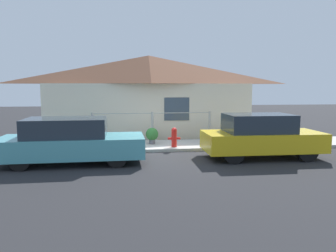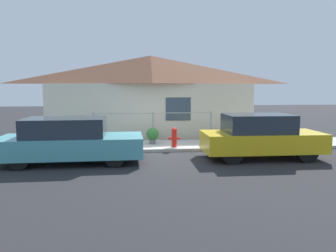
{
  "view_description": "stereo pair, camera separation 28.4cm",
  "coord_description": "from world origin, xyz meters",
  "px_view_note": "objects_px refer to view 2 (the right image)",
  "views": [
    {
      "loc": [
        -1.07,
        -11.36,
        2.29
      ],
      "look_at": [
        0.44,
        0.3,
        0.9
      ],
      "focal_mm": 35.0,
      "sensor_mm": 36.0,
      "label": 1
    },
    {
      "loc": [
        -0.79,
        -11.4,
        2.29
      ],
      "look_at": [
        0.44,
        0.3,
        0.9
      ],
      "focal_mm": 35.0,
      "sensor_mm": 36.0,
      "label": 2
    }
  ],
  "objects_px": {
    "car_right": "(261,137)",
    "potted_plant_by_fence": "(81,137)",
    "car_left": "(70,141)",
    "fire_hydrant": "(174,137)",
    "potted_plant_near_hydrant": "(153,135)"
  },
  "relations": [
    {
      "from": "car_right",
      "to": "potted_plant_by_fence",
      "type": "height_order",
      "value": "car_right"
    },
    {
      "from": "car_left",
      "to": "potted_plant_near_hydrant",
      "type": "distance_m",
      "value": 3.65
    },
    {
      "from": "car_left",
      "to": "potted_plant_by_fence",
      "type": "xyz_separation_m",
      "value": [
        -0.07,
        2.54,
        -0.28
      ]
    },
    {
      "from": "car_right",
      "to": "potted_plant_by_fence",
      "type": "xyz_separation_m",
      "value": [
        -6.08,
        2.53,
        -0.31
      ]
    },
    {
      "from": "car_left",
      "to": "potted_plant_by_fence",
      "type": "height_order",
      "value": "car_left"
    },
    {
      "from": "car_right",
      "to": "potted_plant_by_fence",
      "type": "relative_size",
      "value": 7.16
    },
    {
      "from": "car_left",
      "to": "potted_plant_near_hydrant",
      "type": "relative_size",
      "value": 6.84
    },
    {
      "from": "car_left",
      "to": "fire_hydrant",
      "type": "height_order",
      "value": "car_left"
    },
    {
      "from": "car_right",
      "to": "fire_hydrant",
      "type": "distance_m",
      "value": 3.13
    },
    {
      "from": "car_left",
      "to": "car_right",
      "type": "xyz_separation_m",
      "value": [
        6.01,
        0.0,
        0.03
      ]
    },
    {
      "from": "car_right",
      "to": "potted_plant_near_hydrant",
      "type": "relative_size",
      "value": 6.06
    },
    {
      "from": "fire_hydrant",
      "to": "potted_plant_by_fence",
      "type": "height_order",
      "value": "fire_hydrant"
    },
    {
      "from": "car_left",
      "to": "car_right",
      "type": "height_order",
      "value": "car_right"
    },
    {
      "from": "car_left",
      "to": "fire_hydrant",
      "type": "xyz_separation_m",
      "value": [
        3.41,
        1.74,
        -0.2
      ]
    },
    {
      "from": "car_right",
      "to": "potted_plant_near_hydrant",
      "type": "distance_m",
      "value": 4.18
    }
  ]
}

